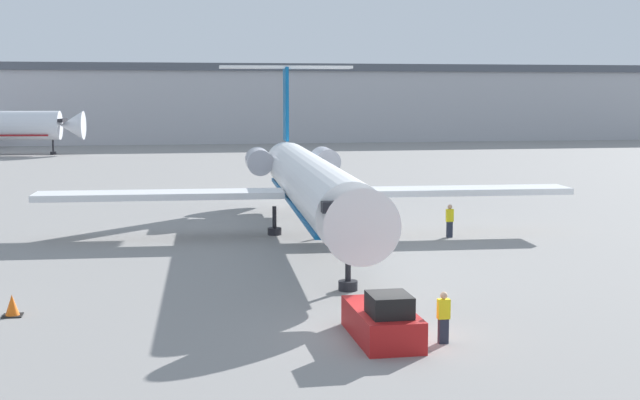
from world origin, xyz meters
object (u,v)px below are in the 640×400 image
pushback_tug (382,321)px  worker_near_tug (443,316)px  traffic_cone_left (12,306)px  worker_by_wing (450,220)px  airplane_main (310,181)px

pushback_tug → worker_near_tug: pushback_tug is taller
worker_near_tug → traffic_cone_left: size_ratio=2.13×
worker_by_wing → pushback_tug: bearing=-114.6°
airplane_main → traffic_cone_left: (-13.79, -15.83, -2.78)m
worker_by_wing → traffic_cone_left: (-21.49, -14.06, -0.61)m
worker_near_tug → worker_by_wing: size_ratio=0.92×
worker_near_tug → traffic_cone_left: (-14.39, 6.28, -0.51)m
worker_near_tug → pushback_tug: bearing=156.5°
pushback_tug → worker_near_tug: size_ratio=2.52×
airplane_main → pushback_tug: 21.49m
worker_near_tug → traffic_cone_left: worker_near_tug is taller
worker_near_tug → worker_by_wing: 21.54m
airplane_main → worker_near_tug: bearing=-88.4°
airplane_main → pushback_tug: airplane_main is taller
airplane_main → worker_by_wing: airplane_main is taller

